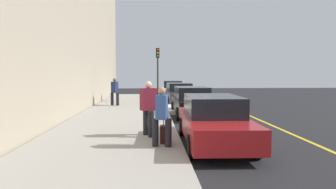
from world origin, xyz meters
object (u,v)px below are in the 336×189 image
at_px(parked_car_charcoal, 179,94).
at_px(pedestrian_burgundy_coat, 148,107).
at_px(parked_car_silver, 173,89).
at_px(pedestrian_blue_coat, 162,115).
at_px(rolling_suitcase, 164,134).
at_px(pedestrian_navy_coat, 115,91).
at_px(parked_car_red, 213,120).
at_px(traffic_light_pole, 158,65).
at_px(parked_car_black, 192,102).

bearing_deg(parked_car_charcoal, pedestrian_burgundy_coat, -10.39).
bearing_deg(parked_car_silver, pedestrian_blue_coat, -4.99).
relative_size(parked_car_silver, rolling_suitcase, 5.48).
relative_size(parked_car_charcoal, pedestrian_navy_coat, 2.52).
bearing_deg(pedestrian_blue_coat, parked_car_red, 114.55).
bearing_deg(rolling_suitcase, parked_car_silver, 175.11).
bearing_deg(parked_car_charcoal, rolling_suitcase, -7.44).
bearing_deg(parked_car_red, pedestrian_navy_coat, -156.95).
relative_size(pedestrian_navy_coat, rolling_suitcase, 2.00).
height_order(parked_car_red, traffic_light_pole, traffic_light_pole).
distance_m(parked_car_red, rolling_suitcase, 1.63).
relative_size(parked_car_charcoal, pedestrian_blue_coat, 2.62).
bearing_deg(parked_car_silver, traffic_light_pole, -16.22).
bearing_deg(parked_car_red, rolling_suitcase, -78.23).
height_order(pedestrian_burgundy_coat, rolling_suitcase, pedestrian_burgundy_coat).
distance_m(parked_car_silver, traffic_light_pole, 5.66).
relative_size(parked_car_charcoal, parked_car_red, 0.94).
distance_m(pedestrian_burgundy_coat, rolling_suitcase, 1.33).
distance_m(parked_car_charcoal, traffic_light_pole, 2.72).
relative_size(parked_car_red, traffic_light_pole, 1.20).
height_order(parked_car_red, pedestrian_blue_coat, pedestrian_blue_coat).
height_order(pedestrian_burgundy_coat, pedestrian_blue_coat, pedestrian_burgundy_coat).
xyz_separation_m(parked_car_charcoal, pedestrian_navy_coat, (1.94, -4.33, 0.33)).
xyz_separation_m(parked_car_charcoal, rolling_suitcase, (12.32, -1.61, -0.35)).
height_order(pedestrian_navy_coat, traffic_light_pole, traffic_light_pole).
distance_m(parked_car_black, parked_car_red, 6.04).
xyz_separation_m(parked_car_silver, rolling_suitcase, (18.29, -1.57, -0.35)).
bearing_deg(traffic_light_pole, rolling_suitcase, -0.40).
distance_m(parked_car_red, pedestrian_navy_coat, 10.93).
distance_m(traffic_light_pole, rolling_suitcase, 13.45).
xyz_separation_m(parked_car_red, traffic_light_pole, (-12.91, -1.46, 2.06)).
height_order(pedestrian_burgundy_coat, traffic_light_pole, traffic_light_pole).
height_order(parked_car_silver, parked_car_charcoal, same).
relative_size(pedestrian_burgundy_coat, pedestrian_navy_coat, 1.03).
distance_m(pedestrian_burgundy_coat, pedestrian_blue_coat, 1.50).
height_order(parked_car_silver, parked_car_red, same).
relative_size(parked_car_black, pedestrian_blue_coat, 2.53).
relative_size(parked_car_black, parked_car_red, 0.91).
relative_size(parked_car_silver, traffic_light_pole, 1.23).
distance_m(parked_car_silver, pedestrian_burgundy_coat, 17.39).
bearing_deg(parked_car_silver, parked_car_red, -0.03).
bearing_deg(rolling_suitcase, traffic_light_pole, 179.60).
distance_m(parked_car_silver, parked_car_red, 17.97).
relative_size(parked_car_black, pedestrian_burgundy_coat, 2.35).
height_order(parked_car_silver, parked_car_black, same).
distance_m(pedestrian_navy_coat, traffic_light_pole, 4.37).
distance_m(parked_car_black, traffic_light_pole, 7.35).
xyz_separation_m(pedestrian_burgundy_coat, rolling_suitcase, (1.03, 0.46, -0.70)).
height_order(parked_car_black, pedestrian_burgundy_coat, pedestrian_burgundy_coat).
xyz_separation_m(parked_car_silver, pedestrian_navy_coat, (7.92, -4.29, 0.32)).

